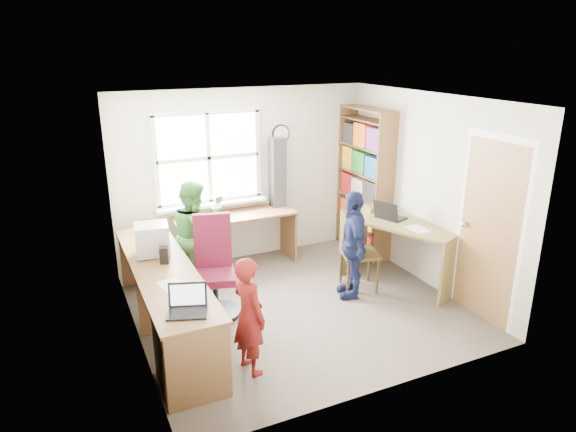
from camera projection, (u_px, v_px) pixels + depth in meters
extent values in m
cube|color=#494139|center=(297.00, 307.00, 6.05)|extent=(3.60, 3.40, 0.02)
cube|color=white|center=(298.00, 98.00, 5.28)|extent=(3.60, 3.40, 0.02)
cube|color=beige|center=(244.00, 176.00, 7.13)|extent=(3.60, 0.02, 2.40)
cube|color=beige|center=(389.00, 268.00, 4.19)|extent=(3.60, 0.02, 2.40)
cube|color=beige|center=(129.00, 234.00, 4.94)|extent=(0.02, 3.40, 2.40)
cube|color=beige|center=(428.00, 191.00, 6.38)|extent=(0.02, 3.40, 2.40)
cube|color=white|center=(209.00, 158.00, 6.82)|extent=(1.40, 0.01, 1.20)
cube|color=white|center=(209.00, 158.00, 6.81)|extent=(1.48, 0.04, 1.28)
cube|color=#996E42|center=(488.00, 233.00, 5.54)|extent=(0.02, 0.82, 2.00)
sphere|color=gold|center=(464.00, 224.00, 5.81)|extent=(0.07, 0.07, 0.07)
cylinder|color=black|center=(281.00, 134.00, 7.15)|extent=(0.26, 0.03, 0.26)
cylinder|color=white|center=(281.00, 134.00, 7.14)|extent=(0.22, 0.01, 0.22)
cube|color=brown|center=(163.00, 268.00, 5.30)|extent=(0.60, 2.70, 0.03)
cube|color=brown|center=(235.00, 216.00, 6.93)|extent=(1.65, 0.56, 0.03)
cube|color=brown|center=(165.00, 301.00, 5.42)|extent=(0.56, 0.03, 0.72)
cube|color=brown|center=(199.00, 369.00, 4.28)|extent=(0.56, 0.03, 0.72)
cube|color=brown|center=(143.00, 256.00, 6.56)|extent=(0.56, 0.03, 0.72)
cube|color=brown|center=(289.00, 233.00, 7.37)|extent=(0.03, 0.52, 0.72)
cube|color=brown|center=(188.00, 346.00, 4.60)|extent=(0.54, 0.45, 0.72)
cube|color=olive|center=(402.00, 224.00, 6.40)|extent=(1.20, 1.58, 0.03)
cube|color=olive|center=(452.00, 269.00, 6.10)|extent=(0.57, 0.29, 0.79)
cube|color=olive|center=(354.00, 241.00, 6.96)|extent=(0.57, 0.29, 0.79)
cube|color=brown|center=(385.00, 191.00, 6.95)|extent=(0.30, 0.02, 2.10)
cube|color=brown|center=(347.00, 174.00, 7.81)|extent=(0.30, 0.02, 2.10)
cube|color=brown|center=(368.00, 109.00, 7.05)|extent=(0.30, 1.00, 0.02)
cube|color=brown|center=(362.00, 246.00, 7.70)|extent=(0.30, 1.00, 0.02)
cube|color=brown|center=(363.00, 223.00, 7.58)|extent=(0.30, 1.00, 0.02)
cube|color=brown|center=(364.00, 199.00, 7.46)|extent=(0.30, 1.00, 0.02)
cube|color=brown|center=(365.00, 173.00, 7.34)|extent=(0.30, 1.00, 0.02)
cube|color=brown|center=(366.00, 147.00, 7.22)|extent=(0.30, 1.00, 0.02)
cube|color=brown|center=(368.00, 120.00, 7.10)|extent=(0.30, 1.00, 0.02)
cube|color=red|center=(373.00, 244.00, 7.39)|extent=(0.25, 0.28, 0.27)
cube|color=#1A579E|center=(361.00, 236.00, 7.67)|extent=(0.25, 0.30, 0.29)
cube|color=#1F832D|center=(351.00, 229.00, 7.92)|extent=(0.25, 0.26, 0.30)
cube|color=gold|center=(375.00, 219.00, 7.27)|extent=(0.25, 0.28, 0.30)
cube|color=#713483|center=(362.00, 212.00, 7.55)|extent=(0.25, 0.30, 0.32)
cube|color=orange|center=(352.00, 207.00, 7.81)|extent=(0.25, 0.26, 0.29)
cube|color=#272727|center=(376.00, 192.00, 7.15)|extent=(0.25, 0.28, 0.32)
cube|color=silver|center=(364.00, 188.00, 7.43)|extent=(0.25, 0.30, 0.29)
cube|color=red|center=(353.00, 183.00, 7.69)|extent=(0.25, 0.26, 0.30)
cube|color=#1A579E|center=(378.00, 167.00, 7.04)|extent=(0.25, 0.28, 0.29)
cube|color=#1F832D|center=(365.00, 162.00, 7.31)|extent=(0.25, 0.30, 0.30)
cube|color=gold|center=(354.00, 157.00, 7.56)|extent=(0.25, 0.26, 0.32)
cube|color=#713483|center=(379.00, 139.00, 6.91)|extent=(0.25, 0.28, 0.30)
cube|color=orange|center=(366.00, 135.00, 7.18)|extent=(0.25, 0.30, 0.32)
cube|color=#272727|center=(355.00, 133.00, 7.45)|extent=(0.25, 0.26, 0.29)
cylinder|color=black|center=(217.00, 313.00, 5.85)|extent=(0.65, 0.65, 0.05)
cylinder|color=black|center=(216.00, 295.00, 5.78)|extent=(0.07, 0.07, 0.40)
cube|color=#5B1127|center=(215.00, 277.00, 5.71)|extent=(0.53, 0.53, 0.09)
cube|color=#5B1127|center=(212.00, 240.00, 5.79)|extent=(0.43, 0.18, 0.63)
cylinder|color=#403015|center=(348.00, 278.00, 6.24)|extent=(0.05, 0.05, 0.46)
cylinder|color=#403015|center=(377.00, 276.00, 6.29)|extent=(0.05, 0.05, 0.46)
cylinder|color=#403015|center=(341.00, 266.00, 6.59)|extent=(0.05, 0.05, 0.46)
cylinder|color=#403015|center=(369.00, 264.00, 6.63)|extent=(0.05, 0.05, 0.46)
cube|color=#403015|center=(360.00, 253.00, 6.36)|extent=(0.54, 0.54, 0.04)
cube|color=#403015|center=(345.00, 234.00, 6.25)|extent=(0.15, 0.40, 0.51)
cube|color=#B8B8BD|center=(153.00, 254.00, 5.61)|extent=(0.28, 0.24, 0.02)
cube|color=#B8B8BD|center=(152.00, 239.00, 5.55)|extent=(0.39, 0.36, 0.33)
cube|color=#3F72F2|center=(169.00, 237.00, 5.60)|extent=(0.04, 0.28, 0.24)
cube|color=black|center=(187.00, 313.00, 4.38)|extent=(0.40, 0.34, 0.02)
cube|color=black|center=(188.00, 294.00, 4.46)|extent=(0.34, 0.16, 0.22)
cube|color=white|center=(188.00, 295.00, 4.45)|extent=(0.29, 0.13, 0.18)
cube|color=black|center=(391.00, 217.00, 6.56)|extent=(0.36, 0.42, 0.02)
cube|color=black|center=(386.00, 211.00, 6.43)|extent=(0.18, 0.35, 0.23)
cube|color=#3F72F2|center=(386.00, 211.00, 6.44)|extent=(0.15, 0.30, 0.19)
cube|color=black|center=(164.00, 255.00, 5.37)|extent=(0.11, 0.11, 0.18)
cube|color=black|center=(153.00, 237.00, 5.86)|extent=(0.11, 0.11, 0.18)
cube|color=black|center=(278.00, 172.00, 7.15)|extent=(0.20, 0.17, 0.98)
cube|color=#B4161B|center=(377.00, 208.00, 6.88)|extent=(0.34, 0.34, 0.06)
cube|color=silver|center=(173.00, 285.00, 4.89)|extent=(0.28, 0.35, 0.00)
cube|color=silver|center=(418.00, 229.00, 6.16)|extent=(0.20, 0.29, 0.00)
imported|color=#2B6C36|center=(217.00, 206.00, 6.81)|extent=(0.19, 0.17, 0.29)
imported|color=maroon|center=(249.00, 315.00, 4.70)|extent=(0.36, 0.47, 1.15)
imported|color=#387F32|center=(195.00, 236.00, 6.31)|extent=(0.64, 0.76, 1.39)
imported|color=#141C40|center=(352.00, 244.00, 6.12)|extent=(0.56, 0.84, 1.33)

